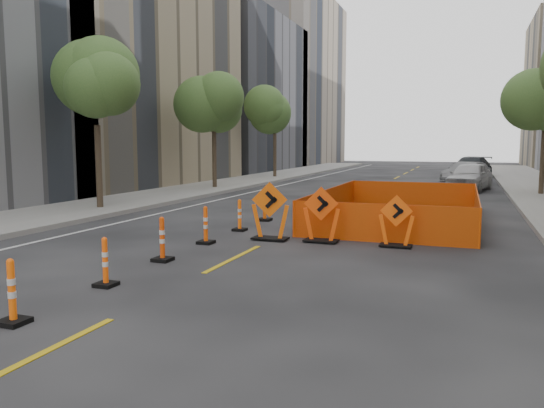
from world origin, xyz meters
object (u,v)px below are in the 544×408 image
at_px(channelizer_3, 105,262).
at_px(channelizer_6, 240,215).
at_px(parked_car_mid, 466,173).
at_px(chevron_sign_right, 396,221).
at_px(parked_car_far, 471,168).
at_px(channelizer_2, 12,292).
at_px(chevron_sign_center, 321,215).
at_px(channelizer_7, 265,205).
at_px(chevron_sign_left, 270,211).
at_px(channelizer_4, 162,239).
at_px(channelizer_5, 206,225).
at_px(parked_car_near, 470,176).

distance_m(channelizer_3, channelizer_6, 6.53).
bearing_deg(parked_car_mid, channelizer_3, -77.44).
height_order(chevron_sign_right, parked_car_far, parked_car_far).
xyz_separation_m(channelizer_2, parked_car_far, (6.43, 35.95, 0.32)).
bearing_deg(parked_car_mid, chevron_sign_center, -74.03).
xyz_separation_m(channelizer_7, parked_car_mid, (6.34, 19.60, 0.16)).
bearing_deg(chevron_sign_center, parked_car_mid, 65.52).
bearing_deg(chevron_sign_center, channelizer_2, -123.98).
bearing_deg(chevron_sign_left, chevron_sign_right, -15.34).
distance_m(channelizer_4, channelizer_5, 2.18).
distance_m(channelizer_2, chevron_sign_left, 7.69).
xyz_separation_m(channelizer_6, parked_car_far, (6.63, 27.25, 0.33)).
bearing_deg(channelizer_5, chevron_sign_center, 23.82).
relative_size(chevron_sign_right, parked_car_near, 0.29).
relative_size(channelizer_2, channelizer_5, 0.98).
bearing_deg(parked_car_far, channelizer_6, -91.07).
relative_size(chevron_sign_right, parked_car_mid, 0.32).
xyz_separation_m(channelizer_4, channelizer_6, (-0.02, 4.35, -0.02)).
relative_size(channelizer_5, channelizer_6, 1.04).
bearing_deg(channelizer_4, channelizer_3, -86.34).
bearing_deg(channelizer_5, channelizer_2, -88.08).
relative_size(chevron_sign_left, parked_car_mid, 0.38).
height_order(channelizer_5, parked_car_mid, parked_car_mid).
xyz_separation_m(channelizer_4, channelizer_5, (-0.04, 2.17, -0.00)).
bearing_deg(channelizer_4, chevron_sign_right, 36.20).
relative_size(channelizer_3, parked_car_far, 0.17).
height_order(channelizer_4, chevron_sign_right, chevron_sign_right).
xyz_separation_m(channelizer_2, channelizer_4, (-0.18, 4.35, 0.01)).
distance_m(chevron_sign_left, parked_car_near, 18.58).
xyz_separation_m(channelizer_6, parked_car_near, (6.52, 16.76, 0.31)).
relative_size(channelizer_5, chevron_sign_left, 0.63).
bearing_deg(channelizer_2, channelizer_4, 92.37).
relative_size(channelizer_6, chevron_sign_center, 0.64).
xyz_separation_m(channelizer_7, parked_car_near, (6.54, 14.59, 0.25)).
xyz_separation_m(chevron_sign_left, chevron_sign_right, (3.33, 0.19, -0.13)).
relative_size(channelizer_2, parked_car_near, 0.21).
distance_m(channelizer_4, parked_car_near, 22.09).
height_order(channelizer_4, channelizer_7, channelizer_7).
bearing_deg(chevron_sign_right, parked_car_near, 77.94).
bearing_deg(channelizer_5, channelizer_6, 89.56).
bearing_deg(channelizer_2, parked_car_far, 79.86).
xyz_separation_m(channelizer_2, channelizer_3, (-0.04, 2.17, -0.03)).
xyz_separation_m(channelizer_3, channelizer_6, (-0.16, 6.52, 0.02)).
distance_m(parked_car_near, parked_car_mid, 5.02).
relative_size(channelizer_7, parked_car_mid, 0.26).
bearing_deg(parked_car_near, parked_car_mid, 104.40).
xyz_separation_m(channelizer_3, chevron_sign_left, (1.23, 5.42, 0.33)).
relative_size(channelizer_3, parked_car_near, 0.20).
height_order(chevron_sign_left, parked_car_mid, chevron_sign_left).
relative_size(parked_car_near, parked_car_mid, 1.09).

